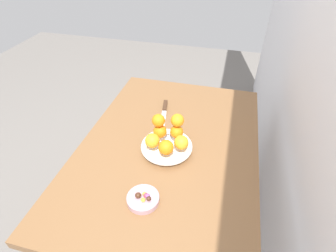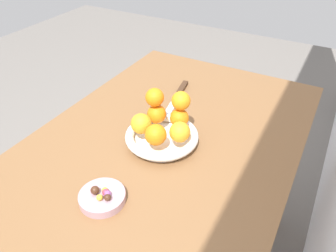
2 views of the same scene
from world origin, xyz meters
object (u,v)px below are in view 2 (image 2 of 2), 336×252
at_px(orange_1, 180,132).
at_px(orange_3, 157,113).
at_px(orange_5, 181,101).
at_px(candy_ball_3, 100,197).
at_px(candy_ball_5, 105,190).
at_px(fruit_bowl, 163,137).
at_px(candy_ball_0, 106,192).
at_px(candy_ball_1, 95,190).
at_px(orange_0, 156,135).
at_px(orange_6, 155,97).
at_px(candy_ball_2, 108,197).
at_px(orange_2, 179,118).
at_px(candy_dish, 102,197).
at_px(dining_table, 168,157).
at_px(candy_ball_4, 107,194).
at_px(knife, 178,96).
at_px(orange_4, 141,124).

bearing_deg(orange_1, orange_3, -116.80).
distance_m(orange_5, candy_ball_3, 0.36).
distance_m(orange_3, candy_ball_5, 0.30).
distance_m(fruit_bowl, candy_ball_0, 0.26).
xyz_separation_m(candy_ball_1, candy_ball_3, (0.01, 0.02, -0.00)).
bearing_deg(candy_ball_5, orange_0, 173.21).
distance_m(orange_1, orange_6, 0.13).
xyz_separation_m(fruit_bowl, orange_5, (-0.06, 0.03, 0.10)).
bearing_deg(candy_ball_1, orange_1, 159.96).
bearing_deg(candy_ball_3, orange_1, 164.90).
xyz_separation_m(orange_1, candy_ball_2, (0.26, -0.06, -0.04)).
relative_size(orange_0, orange_2, 1.07).
bearing_deg(candy_ball_1, orange_5, 169.30).
distance_m(candy_dish, orange_1, 0.27).
xyz_separation_m(orange_1, orange_6, (-0.05, -0.11, 0.06)).
height_order(orange_6, candy_ball_0, orange_6).
bearing_deg(candy_ball_0, orange_2, 173.36).
xyz_separation_m(dining_table, candy_ball_2, (0.31, 0.01, 0.12)).
distance_m(candy_dish, candy_ball_4, 0.02).
distance_m(candy_ball_3, candy_ball_4, 0.02).
bearing_deg(orange_2, candy_ball_3, -6.79).
bearing_deg(knife, orange_5, 29.07).
relative_size(candy_dish, orange_0, 1.86).
xyz_separation_m(orange_6, candy_ball_3, (0.32, 0.03, -0.10)).
height_order(candy_ball_0, candy_ball_3, candy_ball_0).
height_order(candy_ball_0, candy_ball_2, same).
bearing_deg(dining_table, candy_ball_5, -2.55).
height_order(orange_6, candy_ball_5, orange_6).
bearing_deg(orange_0, candy_ball_2, -1.01).
relative_size(dining_table, orange_0, 18.01).
relative_size(orange_6, knife, 0.21).
relative_size(candy_dish, candy_ball_2, 6.72).
relative_size(orange_2, candy_ball_2, 3.37).
relative_size(orange_1, orange_3, 1.02).
height_order(orange_3, candy_ball_2, orange_3).
height_order(orange_3, candy_ball_5, orange_3).
bearing_deg(candy_ball_2, candy_ball_0, -128.46).
bearing_deg(orange_2, orange_3, -80.91).
relative_size(candy_ball_3, knife, 0.06).
relative_size(orange_2, orange_3, 0.98).
height_order(candy_dish, orange_3, orange_3).
height_order(orange_2, orange_6, orange_6).
relative_size(orange_4, knife, 0.23).
xyz_separation_m(fruit_bowl, orange_1, (0.01, 0.06, 0.05)).
xyz_separation_m(orange_6, candy_ball_5, (0.29, 0.03, -0.10)).
xyz_separation_m(orange_1, orange_5, (-0.07, -0.03, 0.06)).
bearing_deg(candy_dish, knife, -173.00).
bearing_deg(orange_5, candy_ball_0, -6.64).
bearing_deg(candy_ball_0, candy_ball_5, -128.01).
xyz_separation_m(orange_4, candy_ball_1, (0.24, 0.02, -0.04)).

